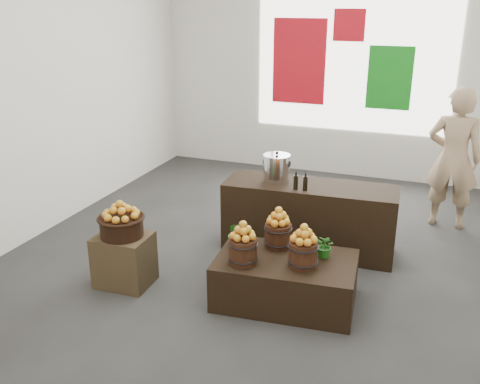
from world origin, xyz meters
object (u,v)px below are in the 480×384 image
at_px(crate, 124,260).
at_px(wicker_basket, 122,227).
at_px(shopper, 453,159).
at_px(stock_pot_left, 277,169).
at_px(counter, 309,218).
at_px(display_table, 285,280).

height_order(crate, wicker_basket, wicker_basket).
bearing_deg(shopper, stock_pot_left, 38.82).
relative_size(wicker_basket, shopper, 0.24).
bearing_deg(crate, counter, 42.75).
bearing_deg(stock_pot_left, display_table, -68.47).
bearing_deg(wicker_basket, stock_pot_left, 50.64).
height_order(display_table, shopper, shopper).
relative_size(crate, display_table, 0.41).
bearing_deg(display_table, stock_pot_left, 106.48).
bearing_deg(display_table, wicker_basket, -176.53).
bearing_deg(wicker_basket, counter, 42.75).
bearing_deg(counter, display_table, -89.94).
distance_m(wicker_basket, shopper, 4.32).
height_order(counter, stock_pot_left, stock_pot_left).
relative_size(wicker_basket, stock_pot_left, 1.43).
bearing_deg(stock_pot_left, wicker_basket, -129.36).
bearing_deg(shopper, display_table, 64.06).
distance_m(crate, wicker_basket, 0.38).
xyz_separation_m(display_table, counter, (-0.07, 1.26, 0.18)).
bearing_deg(display_table, shopper, 55.45).
relative_size(crate, counter, 0.28).
height_order(display_table, counter, counter).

